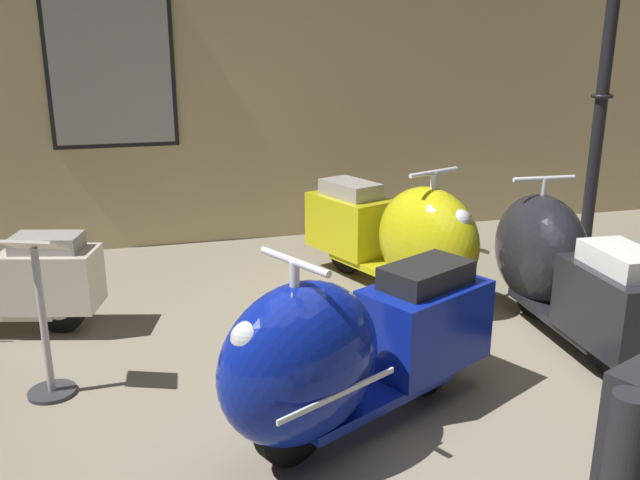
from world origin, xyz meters
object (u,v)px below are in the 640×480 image
scooter_1 (343,352)px  lamppost (603,90)px  info_stanchion (44,331)px  scooter_2 (401,237)px  scooter_3 (560,267)px

scooter_1 → lamppost: 3.87m
scooter_1 → info_stanchion: (-1.55, 0.87, -0.08)m
scooter_2 → scooter_3: (0.81, -0.97, -0.01)m
lamppost → scooter_1: bearing=-144.4°
scooter_3 → lamppost: bearing=-38.9°
scooter_2 → scooter_3: size_ratio=1.03×
scooter_1 → info_stanchion: 1.78m
scooter_1 → scooter_3: (1.86, 0.88, 0.00)m
lamppost → info_stanchion: 4.89m
scooter_1 → lamppost: lamppost is taller
scooter_1 → info_stanchion: scooter_1 is taller
scooter_2 → lamppost: size_ratio=0.63×
scooter_1 → scooter_2: scooter_2 is taller
info_stanchion → scooter_1: bearing=-29.2°
scooter_2 → lamppost: 2.27m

